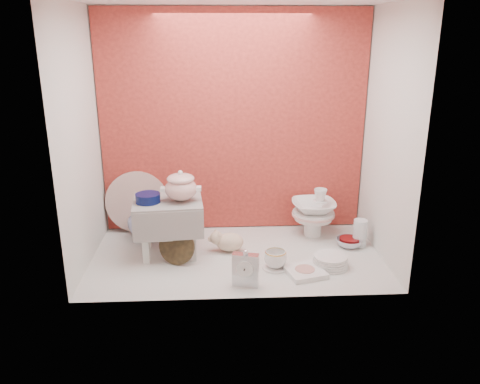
% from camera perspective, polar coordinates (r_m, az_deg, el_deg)
% --- Properties ---
extents(ground, '(1.80, 1.80, 0.00)m').
position_cam_1_polar(ground, '(3.07, -0.36, -7.58)').
color(ground, silver).
rests_on(ground, ground).
extents(niche_shell, '(1.86, 1.03, 1.53)m').
position_cam_1_polar(niche_shell, '(2.97, -0.55, 10.37)').
color(niche_shell, '#C03C30').
rests_on(niche_shell, ground).
extents(step_stool, '(0.45, 0.39, 0.36)m').
position_cam_1_polar(step_stool, '(3.07, -8.34, -4.10)').
color(step_stool, silver).
rests_on(step_stool, ground).
extents(soup_tureen, '(0.30, 0.30, 0.20)m').
position_cam_1_polar(soup_tureen, '(2.95, -6.97, 0.74)').
color(soup_tureen, white).
rests_on(soup_tureen, step_stool).
extents(cobalt_bowl, '(0.18, 0.18, 0.05)m').
position_cam_1_polar(cobalt_bowl, '(2.98, -10.76, -0.70)').
color(cobalt_bowl, '#081143').
rests_on(cobalt_bowl, step_stool).
extents(floral_platter, '(0.44, 0.09, 0.43)m').
position_cam_1_polar(floral_platter, '(3.44, -11.99, -1.16)').
color(floral_platter, white).
rests_on(floral_platter, ground).
extents(blue_white_vase, '(0.32, 0.32, 0.28)m').
position_cam_1_polar(blue_white_vase, '(3.35, -10.82, -3.02)').
color(blue_white_vase, white).
rests_on(blue_white_vase, ground).
extents(lacquer_tray, '(0.24, 0.14, 0.23)m').
position_cam_1_polar(lacquer_tray, '(2.96, -7.44, -6.34)').
color(lacquer_tray, black).
rests_on(lacquer_tray, ground).
extents(mantel_clock, '(0.15, 0.08, 0.21)m').
position_cam_1_polar(mantel_clock, '(2.70, 0.65, -8.96)').
color(mantel_clock, silver).
rests_on(mantel_clock, ground).
extents(plush_pig, '(0.27, 0.23, 0.13)m').
position_cam_1_polar(plush_pig, '(3.11, -1.21, -5.86)').
color(plush_pig, beige).
rests_on(plush_pig, ground).
extents(teacup_saucer, '(0.19, 0.19, 0.01)m').
position_cam_1_polar(teacup_saucer, '(2.93, 4.15, -8.84)').
color(teacup_saucer, white).
rests_on(teacup_saucer, ground).
extents(gold_rim_teacup, '(0.14, 0.14, 0.10)m').
position_cam_1_polar(gold_rim_teacup, '(2.91, 4.18, -7.83)').
color(gold_rim_teacup, white).
rests_on(gold_rim_teacup, teacup_saucer).
extents(lattice_dish, '(0.26, 0.26, 0.03)m').
position_cam_1_polar(lattice_dish, '(2.88, 7.62, -9.24)').
color(lattice_dish, white).
rests_on(lattice_dish, ground).
extents(dinner_plate_stack, '(0.22, 0.22, 0.07)m').
position_cam_1_polar(dinner_plate_stack, '(2.98, 10.56, -7.97)').
color(dinner_plate_stack, white).
rests_on(dinner_plate_stack, ground).
extents(crystal_bowl, '(0.22, 0.22, 0.05)m').
position_cam_1_polar(crystal_bowl, '(3.28, 12.71, -5.81)').
color(crystal_bowl, silver).
rests_on(crystal_bowl, ground).
extents(clear_glass_vase, '(0.10, 0.10, 0.18)m').
position_cam_1_polar(clear_glass_vase, '(3.28, 13.90, -4.68)').
color(clear_glass_vase, silver).
rests_on(clear_glass_vase, ground).
extents(porcelain_tower, '(0.31, 0.31, 0.34)m').
position_cam_1_polar(porcelain_tower, '(3.35, 8.61, -2.36)').
color(porcelain_tower, white).
rests_on(porcelain_tower, ground).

